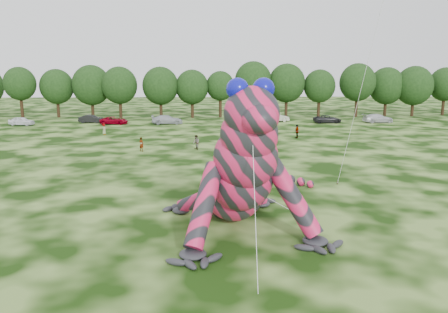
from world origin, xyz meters
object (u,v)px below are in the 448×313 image
tree_4 (57,93)px  tree_13 (357,90)px  tree_6 (120,93)px  spectator_1 (196,142)px  tree_14 (386,92)px  tree_11 (287,90)px  car_6 (327,119)px  spectator_3 (297,131)px  car_1 (91,119)px  car_5 (276,117)px  car_4 (236,119)px  tree_15 (414,91)px  tree_12 (319,93)px  tree_7 (161,92)px  inflatable_gecko (228,148)px  car_7 (378,118)px  tree_3 (21,93)px  tree_16 (444,91)px  car_2 (114,120)px  tree_8 (192,94)px  car_3 (167,120)px  tree_9 (220,94)px  spectator_0 (141,144)px  car_0 (21,121)px  spectator_4 (104,129)px  tree_5 (92,91)px

tree_4 → tree_13: size_ratio=0.89×
tree_6 → spectator_1: 36.48m
tree_14 → tree_11: bearing=-178.5°
car_6 → spectator_3: (-8.71, -16.33, 0.25)m
tree_13 → spectator_1: bearing=-131.8°
car_1 → car_5: car_5 is taller
tree_14 → car_4: size_ratio=2.34×
tree_15 → tree_12: bearing=-179.9°
tree_7 → inflatable_gecko: bearing=-80.5°
car_7 → car_5: bearing=76.6°
tree_3 → car_4: tree_3 is taller
tree_16 → tree_12: bearing=-176.3°
car_2 → tree_14: bearing=-73.2°
tree_6 → tree_12: tree_6 is taller
car_2 → car_5: (27.42, 2.47, 0.11)m
tree_3 → car_1: tree_3 is taller
car_2 → spectator_3: 31.59m
inflatable_gecko → tree_8: tree_8 is taller
tree_6 → tree_13: tree_13 is taller
car_3 → car_4: 11.59m
tree_8 → car_5: size_ratio=1.98×
tree_9 → car_6: (17.87, -9.72, -3.69)m
tree_8 → tree_13: bearing=0.3°
car_2 → tree_7: bearing=-32.0°
tree_4 → tree_9: size_ratio=1.04×
tree_9 → tree_14: size_ratio=0.92×
tree_7 → spectator_0: bearing=-88.2°
car_3 → car_4: car_3 is taller
tree_3 → tree_14: (69.18, 1.65, -0.02)m
tree_9 → spectator_0: (-10.10, -34.67, -3.55)m
tree_6 → car_4: size_ratio=2.36×
car_0 → car_3: (23.59, 0.54, 0.05)m
tree_4 → spectator_4: (13.62, -22.97, -3.74)m
tree_5 → spectator_4: (7.10, -22.69, -4.11)m
tree_9 → car_7: bearing=-20.1°
inflatable_gecko → spectator_0: size_ratio=10.85×
tree_11 → spectator_3: bearing=-97.5°
inflatable_gecko → tree_12: bearing=58.0°
tree_4 → tree_7: tree_7 is taller
car_1 → car_7: bearing=-86.7°
tree_6 → spectator_0: bearing=-75.9°
tree_5 → car_6: (42.06, -10.81, -4.25)m
tree_15 → car_0: 71.23m
tree_6 → inflatable_gecko: bearing=-73.3°
tree_15 → car_4: 36.64m
tree_14 → car_2: bearing=-167.4°
tree_4 → car_1: bearing=-47.4°
tree_11 → tree_14: 19.69m
tree_13 → tree_15: size_ratio=1.05×
car_5 → spectator_0: (-19.52, -27.20, 0.05)m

